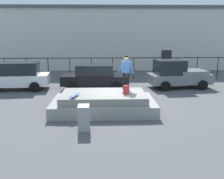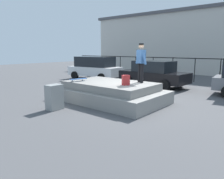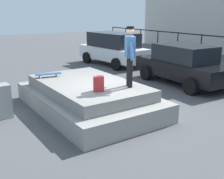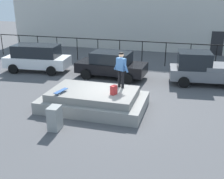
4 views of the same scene
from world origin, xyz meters
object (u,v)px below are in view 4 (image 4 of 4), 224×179
utility_box (55,118)px  car_black_sedan_mid (111,64)px  car_grey_pickup_far (203,69)px  backpack (114,90)px  car_white_hatchback_near (37,57)px  skateboard (61,91)px  skateboarder (121,68)px

utility_box → car_black_sedan_mid: bearing=86.6°
car_grey_pickup_far → utility_box: 9.54m
backpack → car_white_hatchback_near: bearing=-101.1°
skateboard → backpack: size_ratio=2.06×
utility_box → skateboarder: bearing=57.8°
skateboard → skateboarder: bearing=31.6°
skateboard → car_grey_pickup_far: car_grey_pickup_far is taller
skateboard → car_grey_pickup_far: 8.61m
car_black_sedan_mid → car_grey_pickup_far: 5.54m
skateboarder → car_black_sedan_mid: (-1.68, 4.15, -1.03)m
car_white_hatchback_near → car_black_sedan_mid: size_ratio=1.00×
car_white_hatchback_near → car_black_sedan_mid: bearing=-0.0°
car_black_sedan_mid → car_white_hatchback_near: bearing=180.0°
skateboarder → car_black_sedan_mid: bearing=112.1°
car_white_hatchback_near → skateboarder: bearing=-30.9°
skateboarder → car_grey_pickup_far: skateboarder is taller
car_white_hatchback_near → car_black_sedan_mid: 5.25m
car_white_hatchback_near → utility_box: size_ratio=4.52×
car_grey_pickup_far → utility_box: (-5.75, -7.60, -0.44)m
skateboarder → backpack: 1.27m
skateboard → car_black_sedan_mid: (0.75, 5.64, -0.15)m
car_white_hatchback_near → backpack: bearing=-36.9°
car_white_hatchback_near → utility_box: bearing=-55.7°
backpack → car_black_sedan_mid: bearing=-136.9°
backpack → skateboarder: bearing=-158.6°
skateboarder → car_white_hatchback_near: 8.13m
backpack → car_grey_pickup_far: car_grey_pickup_far is taller
skateboard → car_white_hatchback_near: size_ratio=0.19×
skateboard → car_black_sedan_mid: 5.69m
skateboard → car_black_sedan_mid: bearing=82.4°
car_black_sedan_mid → car_grey_pickup_far: car_grey_pickup_far is taller
skateboard → car_grey_pickup_far: (6.29, 5.88, -0.06)m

